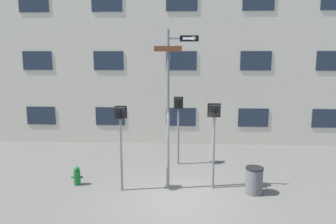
# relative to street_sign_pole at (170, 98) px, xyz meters

# --- Properties ---
(ground_plane) EXTENTS (60.00, 60.00, 0.00)m
(ground_plane) POSITION_rel_street_sign_pole_xyz_m (0.26, -0.84, -2.95)
(ground_plane) COLOR #595651
(building_facade) EXTENTS (24.00, 0.63, 13.32)m
(building_facade) POSITION_rel_street_sign_pole_xyz_m (0.26, 5.75, 3.71)
(building_facade) COLOR beige
(building_facade) RESTS_ON ground_plane
(street_sign_pole) EXTENTS (1.33, 0.94, 5.02)m
(street_sign_pole) POSITION_rel_street_sign_pole_xyz_m (0.00, 0.00, 0.00)
(street_sign_pole) COLOR slate
(street_sign_pole) RESTS_ON ground_plane
(pedestrian_signal_left) EXTENTS (0.37, 0.40, 2.71)m
(pedestrian_signal_left) POSITION_rel_street_sign_pole_xyz_m (-1.53, -0.20, -0.85)
(pedestrian_signal_left) COLOR slate
(pedestrian_signal_left) RESTS_ON ground_plane
(pedestrian_signal_right) EXTENTS (0.42, 0.40, 2.76)m
(pedestrian_signal_right) POSITION_rel_street_sign_pole_xyz_m (1.38, 0.14, -0.77)
(pedestrian_signal_right) COLOR slate
(pedestrian_signal_right) RESTS_ON ground_plane
(pedestrian_signal_across) EXTENTS (0.36, 0.40, 2.67)m
(pedestrian_signal_across) POSITION_rel_street_sign_pole_xyz_m (0.20, 2.43, -0.85)
(pedestrian_signal_across) COLOR slate
(pedestrian_signal_across) RESTS_ON ground_plane
(fire_hydrant) EXTENTS (0.38, 0.22, 0.63)m
(fire_hydrant) POSITION_rel_street_sign_pole_xyz_m (-3.11, 0.17, -2.65)
(fire_hydrant) COLOR #196028
(fire_hydrant) RESTS_ON ground_plane
(trash_bin) EXTENTS (0.55, 0.55, 0.84)m
(trash_bin) POSITION_rel_street_sign_pole_xyz_m (2.62, -0.22, -2.53)
(trash_bin) COLOR #59595B
(trash_bin) RESTS_ON ground_plane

